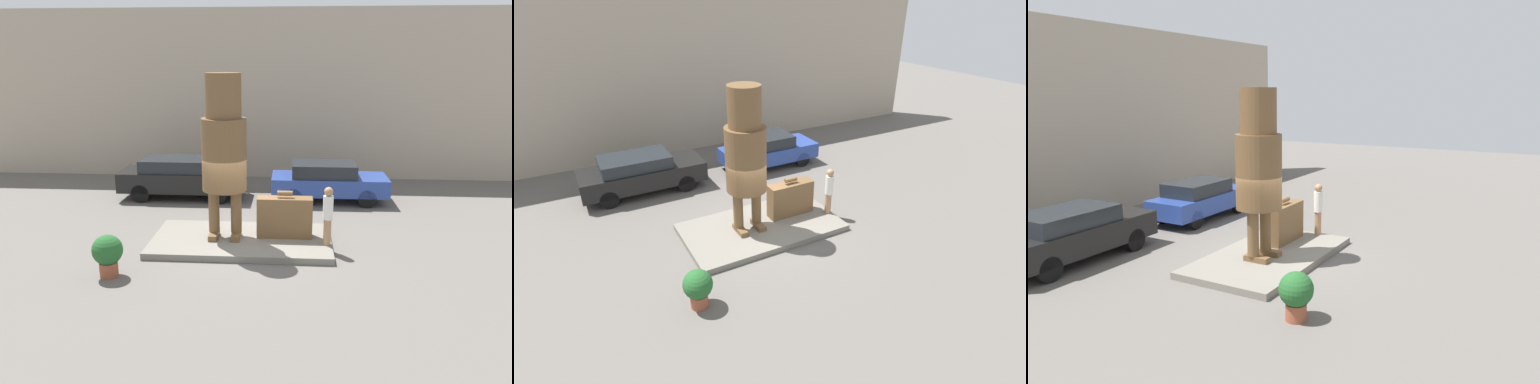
# 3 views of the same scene
# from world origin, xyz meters

# --- Properties ---
(ground_plane) EXTENTS (60.00, 60.00, 0.00)m
(ground_plane) POSITION_xyz_m (0.00, 0.00, 0.00)
(ground_plane) COLOR #605B56
(pedestal) EXTENTS (5.15, 2.88, 0.19)m
(pedestal) POSITION_xyz_m (0.00, 0.00, 0.09)
(pedestal) COLOR slate
(pedestal) RESTS_ON ground_plane
(building_backdrop) EXTENTS (28.00, 0.60, 7.28)m
(building_backdrop) POSITION_xyz_m (0.00, 8.70, 3.64)
(building_backdrop) COLOR tan
(building_backdrop) RESTS_ON ground_plane
(statue_figure) EXTENTS (1.26, 1.26, 4.66)m
(statue_figure) POSITION_xyz_m (-0.48, 0.04, 2.91)
(statue_figure) COLOR brown
(statue_figure) RESTS_ON pedestal
(giant_suitcase) EXTENTS (1.59, 0.49, 1.38)m
(giant_suitcase) POSITION_xyz_m (1.23, 0.19, 0.78)
(giant_suitcase) COLOR brown
(giant_suitcase) RESTS_ON pedestal
(tourist) EXTENTS (0.28, 0.28, 1.65)m
(tourist) POSITION_xyz_m (2.43, -0.38, 1.10)
(tourist) COLOR #A87A56
(tourist) RESTS_ON pedestal
(parked_car_black) EXTENTS (4.70, 1.81, 1.54)m
(parked_car_black) POSITION_xyz_m (-2.79, 4.80, 0.83)
(parked_car_black) COLOR black
(parked_car_black) RESTS_ON ground_plane
(parked_car_blue) EXTENTS (4.26, 1.73, 1.47)m
(parked_car_blue) POSITION_xyz_m (2.76, 4.67, 0.79)
(parked_car_blue) COLOR #284293
(parked_car_blue) RESTS_ON ground_plane
(planter_pot) EXTENTS (0.75, 0.75, 1.07)m
(planter_pot) POSITION_xyz_m (-3.05, -2.46, 0.62)
(planter_pot) COLOR brown
(planter_pot) RESTS_ON ground_plane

